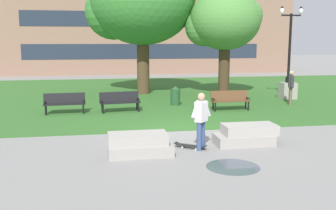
# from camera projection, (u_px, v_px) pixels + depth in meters

# --- Properties ---
(ground_plane) EXTENTS (140.00, 140.00, 0.00)m
(ground_plane) POSITION_uv_depth(u_px,v_px,m) (179.00, 131.00, 14.09)
(ground_plane) COLOR gray
(grass_lawn) EXTENTS (40.00, 20.00, 0.02)m
(grass_lawn) POSITION_uv_depth(u_px,v_px,m) (146.00, 94.00, 23.81)
(grass_lawn) COLOR #336628
(grass_lawn) RESTS_ON ground
(concrete_block_center) EXTENTS (1.81, 0.90, 0.64)m
(concrete_block_center) POSITION_uv_depth(u_px,v_px,m) (139.00, 145.00, 11.09)
(concrete_block_center) COLOR #9E9991
(concrete_block_center) RESTS_ON ground
(concrete_block_left) EXTENTS (1.90, 0.90, 0.64)m
(concrete_block_left) POSITION_uv_depth(u_px,v_px,m) (246.00, 135.00, 12.26)
(concrete_block_left) COLOR #9E9991
(concrete_block_left) RESTS_ON ground
(person_skateboarder) EXTENTS (0.71, 0.45, 1.71)m
(person_skateboarder) POSITION_uv_depth(u_px,v_px,m) (201.00, 118.00, 11.56)
(person_skateboarder) COLOR #384C7A
(person_skateboarder) RESTS_ON ground
(skateboard) EXTENTS (0.95, 0.75, 0.14)m
(skateboard) POSITION_uv_depth(u_px,v_px,m) (190.00, 146.00, 11.84)
(skateboard) COLOR black
(skateboard) RESTS_ON ground
(puddle) EXTENTS (1.39, 1.39, 0.01)m
(puddle) POSITION_uv_depth(u_px,v_px,m) (233.00, 167.00, 10.12)
(puddle) COLOR #47515B
(puddle) RESTS_ON ground
(park_bench_near_left) EXTENTS (1.81, 0.57, 0.90)m
(park_bench_near_left) POSITION_uv_depth(u_px,v_px,m) (230.00, 99.00, 18.18)
(park_bench_near_left) COLOR brown
(park_bench_near_left) RESTS_ON grass_lawn
(park_bench_near_right) EXTENTS (1.85, 0.76, 0.90)m
(park_bench_near_right) POSITION_uv_depth(u_px,v_px,m) (120.00, 100.00, 17.75)
(park_bench_near_right) COLOR black
(park_bench_near_right) RESTS_ON grass_lawn
(park_bench_far_left) EXTENTS (1.83, 0.64, 0.90)m
(park_bench_far_left) POSITION_uv_depth(u_px,v_px,m) (65.00, 102.00, 17.33)
(park_bench_far_left) COLOR black
(park_bench_far_left) RESTS_ON grass_lawn
(lamp_post_right) EXTENTS (1.32, 0.80, 5.04)m
(lamp_post_right) POSITION_uv_depth(u_px,v_px,m) (288.00, 80.00, 21.76)
(lamp_post_right) COLOR gray
(lamp_post_right) RESTS_ON grass_lawn
(tree_far_right) EXTENTS (4.22, 4.02, 6.07)m
(tree_far_right) POSITION_uv_depth(u_px,v_px,m) (224.00, 21.00, 22.27)
(tree_far_right) COLOR #42301E
(tree_far_right) RESTS_ON grass_lawn
(tree_near_left) EXTENTS (6.47, 6.16, 8.17)m
(tree_near_left) POSITION_uv_depth(u_px,v_px,m) (141.00, 2.00, 23.17)
(tree_near_left) COLOR #4C3823
(tree_near_left) RESTS_ON grass_lawn
(trash_bin) EXTENTS (0.49, 0.49, 0.96)m
(trash_bin) POSITION_uv_depth(u_px,v_px,m) (175.00, 96.00, 19.61)
(trash_bin) COLOR #234C28
(trash_bin) RESTS_ON grass_lawn
(person_bystander_near_lawn) EXTENTS (0.37, 0.73, 1.71)m
(person_bystander_near_lawn) POSITION_uv_depth(u_px,v_px,m) (291.00, 85.00, 19.76)
(person_bystander_near_lawn) COLOR brown
(person_bystander_near_lawn) RESTS_ON grass_lawn
(building_facade_distant) EXTENTS (29.95, 1.03, 10.02)m
(building_facade_distant) POSITION_uv_depth(u_px,v_px,m) (144.00, 22.00, 37.36)
(building_facade_distant) COLOR #8E6B56
(building_facade_distant) RESTS_ON ground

